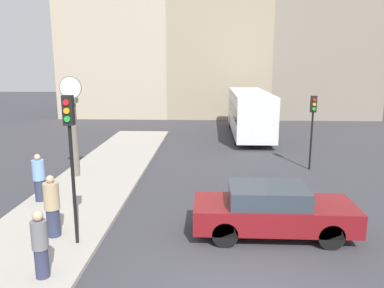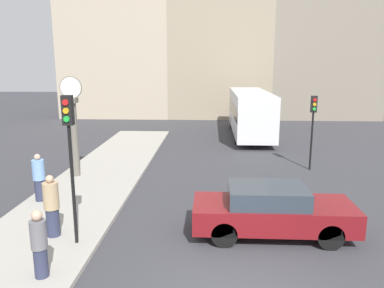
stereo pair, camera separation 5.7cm
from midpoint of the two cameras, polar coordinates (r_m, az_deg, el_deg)
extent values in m
cube|color=#A39E93|center=(17.37, -13.51, -4.45)|extent=(3.58, 21.35, 0.13)
cube|color=#B7A88E|center=(37.11, -11.73, 18.28)|extent=(10.01, 5.00, 18.17)
cube|color=gray|center=(35.87, 4.07, 15.63)|extent=(9.23, 5.00, 14.33)
cube|color=gray|center=(37.34, 19.41, 15.79)|extent=(9.77, 5.00, 15.54)
cube|color=maroon|center=(11.26, 12.15, -10.39)|extent=(4.60, 1.78, 0.69)
cube|color=#2D3842|center=(11.02, 11.33, -7.55)|extent=(2.21, 1.60, 0.50)
cylinder|color=black|center=(12.38, 18.12, -10.07)|extent=(0.72, 0.22, 0.72)
cylinder|color=black|center=(11.01, 20.28, -13.07)|extent=(0.72, 0.22, 0.72)
cylinder|color=black|center=(11.95, 4.61, -10.30)|extent=(0.72, 0.22, 0.72)
cylinder|color=black|center=(10.52, 4.88, -13.54)|extent=(0.72, 0.22, 0.72)
cube|color=silver|center=(26.28, 8.66, 4.95)|extent=(2.37, 9.80, 2.71)
cube|color=#1E232D|center=(26.26, 8.67, 5.36)|extent=(2.39, 9.61, 0.80)
cylinder|color=black|center=(29.57, 10.01, 3.20)|extent=(0.28, 0.90, 0.90)
cylinder|color=black|center=(29.37, 5.96, 3.27)|extent=(0.28, 0.90, 0.90)
cylinder|color=black|center=(23.64, 11.82, 0.94)|extent=(0.28, 0.90, 0.90)
cylinder|color=black|center=(23.40, 6.77, 1.00)|extent=(0.28, 0.90, 0.90)
cylinder|color=black|center=(10.42, -17.75, -6.08)|extent=(0.09, 0.09, 3.25)
cube|color=black|center=(10.01, -18.48, 4.90)|extent=(0.26, 0.20, 0.76)
cylinder|color=red|center=(9.87, -18.81, 6.01)|extent=(0.15, 0.04, 0.15)
cylinder|color=orange|center=(9.89, -18.73, 4.81)|extent=(0.15, 0.04, 0.15)
cylinder|color=green|center=(9.92, -18.65, 3.61)|extent=(0.15, 0.04, 0.15)
cylinder|color=black|center=(18.38, 17.60, 0.40)|extent=(0.09, 0.09, 2.73)
cube|color=black|center=(18.13, 17.95, 5.81)|extent=(0.26, 0.20, 0.76)
cylinder|color=red|center=(17.99, 18.09, 6.43)|extent=(0.15, 0.04, 0.15)
cylinder|color=orange|center=(18.01, 18.05, 5.77)|extent=(0.15, 0.04, 0.15)
cylinder|color=green|center=(18.03, 18.00, 5.11)|extent=(0.15, 0.04, 0.15)
cylinder|color=#666056|center=(16.82, -17.63, 0.60)|extent=(0.33, 0.33, 3.18)
cube|color=#666056|center=(16.59, -18.00, 6.33)|extent=(0.43, 0.43, 0.20)
cylinder|color=#666056|center=(16.55, -18.12, 8.17)|extent=(0.94, 0.04, 0.94)
cylinder|color=white|center=(16.55, -18.12, 8.17)|extent=(0.87, 0.06, 0.87)
cylinder|color=#2D334C|center=(11.46, -20.49, -11.12)|extent=(0.36, 0.36, 0.81)
cylinder|color=tan|center=(11.18, -20.78, -7.41)|extent=(0.43, 0.43, 0.76)
sphere|color=tan|center=(11.04, -20.97, -5.02)|extent=(0.22, 0.22, 0.22)
cylinder|color=#2D334C|center=(14.44, -22.25, -6.53)|extent=(0.36, 0.36, 0.77)
cylinder|color=#729ED8|center=(14.23, -22.49, -3.68)|extent=(0.42, 0.42, 0.72)
sphere|color=tan|center=(14.12, -22.64, -1.86)|extent=(0.21, 0.21, 0.21)
cylinder|color=#2D334C|center=(9.55, -22.07, -16.41)|extent=(0.31, 0.31, 0.71)
cylinder|color=slate|center=(9.25, -22.40, -12.67)|extent=(0.36, 0.36, 0.66)
sphere|color=tan|center=(9.08, -22.63, -10.07)|extent=(0.24, 0.24, 0.24)
camera|label=1|loc=(0.03, -90.11, -0.02)|focal=35.00mm
camera|label=2|loc=(0.03, 89.89, 0.02)|focal=35.00mm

